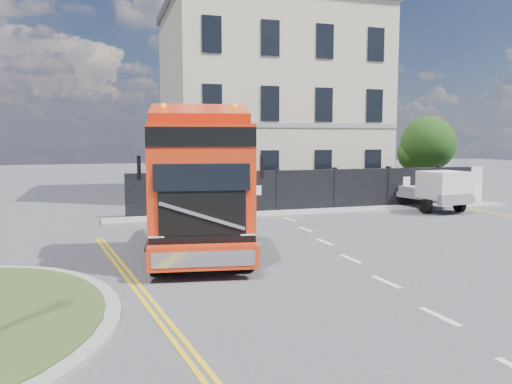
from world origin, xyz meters
name	(u,v)px	position (x,y,z in m)	size (l,w,h in m)	color
ground	(250,263)	(0.00, 0.00, 0.00)	(120.00, 120.00, 0.00)	#424244
hoarding_fence	(326,190)	(6.55, 9.00, 1.00)	(18.80, 0.25, 2.00)	black
georgian_building	(267,102)	(6.00, 16.50, 5.77)	(12.30, 10.30, 12.80)	beige
tree	(425,146)	(14.38, 12.10, 3.05)	(3.20, 3.20, 4.80)	#382619
pavement_far	(323,212)	(6.00, 8.10, 0.06)	(20.00, 1.60, 0.12)	gray
truck	(200,192)	(-1.20, 1.01, 1.95)	(3.82, 7.59, 4.35)	black
flatbed_pickup	(436,189)	(11.46, 7.09, 1.06)	(2.36, 4.89, 1.96)	slate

